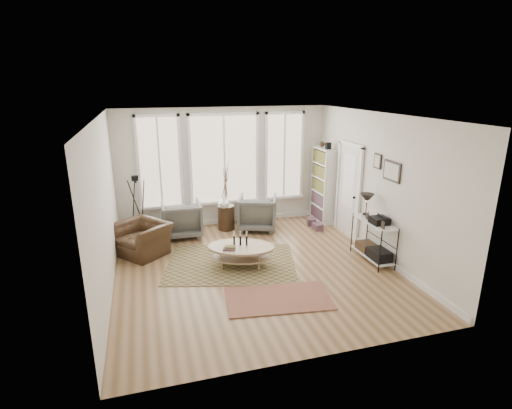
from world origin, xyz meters
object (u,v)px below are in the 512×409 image
object	(u,v)px
armchair_left	(182,219)
side_table	(226,197)
low_shelf	(373,237)
accent_chair	(142,238)
bookcase	(323,185)
armchair_right	(257,212)
coffee_table	(241,250)

from	to	relation	value
armchair_left	side_table	world-z (taller)	side_table
low_shelf	accent_chair	size ratio (longest dim) A/B	1.27
bookcase	armchair_right	bearing A→B (deg)	-175.81
low_shelf	accent_chair	world-z (taller)	low_shelf
armchair_right	side_table	size ratio (longest dim) A/B	0.54
low_shelf	armchair_right	xyz separation A→B (m)	(-1.72, 2.39, -0.09)
side_table	coffee_table	bearing A→B (deg)	-94.07
low_shelf	armchair_left	distance (m)	4.29
coffee_table	side_table	xyz separation A→B (m)	(0.15, 2.08, 0.49)
armchair_right	side_table	world-z (taller)	side_table
armchair_right	side_table	distance (m)	0.86
low_shelf	armchair_right	size ratio (longest dim) A/B	1.43
armchair_right	low_shelf	bearing A→B (deg)	145.92
coffee_table	accent_chair	xyz separation A→B (m)	(-1.84, 1.14, 0.01)
coffee_table	side_table	world-z (taller)	side_table
armchair_left	accent_chair	xyz separation A→B (m)	(-0.90, -0.79, -0.08)
bookcase	armchair_left	world-z (taller)	bookcase
armchair_right	bookcase	bearing A→B (deg)	-155.58
accent_chair	armchair_right	bearing A→B (deg)	65.09
coffee_table	armchair_left	distance (m)	2.15
coffee_table	armchair_right	size ratio (longest dim) A/B	1.63
coffee_table	accent_chair	bearing A→B (deg)	148.24
coffee_table	accent_chair	world-z (taller)	accent_chair
low_shelf	armchair_left	xyz separation A→B (m)	(-3.54, 2.42, -0.10)
coffee_table	accent_chair	size ratio (longest dim) A/B	1.45
armchair_left	armchair_right	distance (m)	1.83
armchair_left	accent_chair	distance (m)	1.21
coffee_table	armchair_left	bearing A→B (deg)	115.86
side_table	bookcase	bearing A→B (deg)	-1.10
low_shelf	armchair_left	bearing A→B (deg)	145.64
side_table	accent_chair	size ratio (longest dim) A/B	1.64
low_shelf	armchair_right	bearing A→B (deg)	125.68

